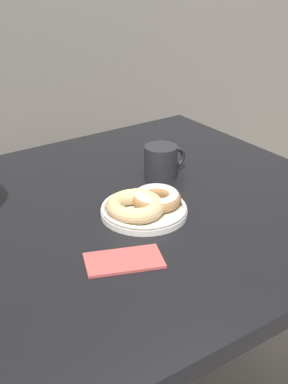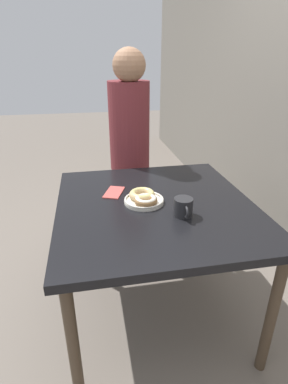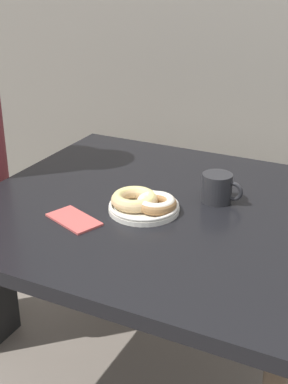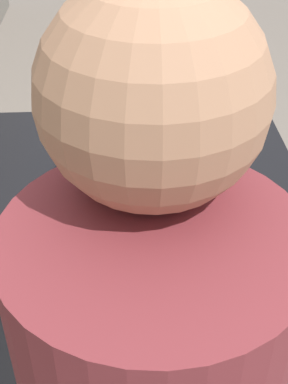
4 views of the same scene
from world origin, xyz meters
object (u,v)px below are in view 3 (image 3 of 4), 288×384
at_px(dining_table, 157,225).
at_px(donut_plate, 144,203).
at_px(coffee_mug, 218,188).
at_px(napkin, 74,220).

height_order(dining_table, donut_plate, donut_plate).
bearing_deg(donut_plate, coffee_mug, 43.26).
bearing_deg(donut_plate, napkin, -136.51).
distance_m(dining_table, coffee_mug, 0.21).
xyz_separation_m(dining_table, coffee_mug, (0.15, 0.10, 0.11)).
height_order(coffee_mug, napkin, coffee_mug).
distance_m(dining_table, napkin, 0.27).
bearing_deg(napkin, donut_plate, 43.49).
xyz_separation_m(dining_table, napkin, (-0.16, -0.20, 0.07)).
xyz_separation_m(donut_plate, napkin, (-0.15, -0.14, -0.02)).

